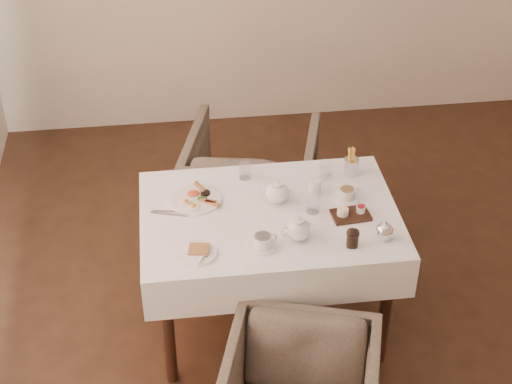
{
  "coord_description": "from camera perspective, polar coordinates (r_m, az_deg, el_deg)",
  "views": [
    {
      "loc": [
        -1.02,
        -2.8,
        3.11
      ],
      "look_at": [
        -0.62,
        0.36,
        0.82
      ],
      "focal_mm": 55.0,
      "sensor_mm": 36.0,
      "label": 1
    }
  ],
  "objects": [
    {
      "name": "glass_left",
      "position": [
        4.11,
        -0.81,
        1.54
      ],
      "size": [
        0.07,
        0.07,
        0.09
      ],
      "primitive_type": "cylinder",
      "rotation": [
        0.0,
        0.0,
        0.13
      ],
      "color": "silver",
      "rests_on": "table"
    },
    {
      "name": "fries_cup",
      "position": [
        4.16,
        6.96,
        2.15
      ],
      "size": [
        0.08,
        0.08,
        0.16
      ],
      "rotation": [
        0.0,
        0.0,
        0.07
      ],
      "color": "silver",
      "rests_on": "table"
    },
    {
      "name": "breakfast_plate",
      "position": [
        3.98,
        -4.38,
        -0.46
      ],
      "size": [
        0.26,
        0.26,
        0.03
      ],
      "rotation": [
        0.0,
        0.0,
        -0.01
      ],
      "color": "white",
      "rests_on": "table"
    },
    {
      "name": "table",
      "position": [
        3.96,
        0.97,
        -2.88
      ],
      "size": [
        1.28,
        0.88,
        0.75
      ],
      "color": "black",
      "rests_on": "ground"
    },
    {
      "name": "pepper_mill_left",
      "position": [
        3.68,
        7.14,
        -3.32
      ],
      "size": [
        0.05,
        0.05,
        0.1
      ],
      "primitive_type": null,
      "rotation": [
        0.0,
        0.0,
        0.02
      ],
      "color": "black",
      "rests_on": "table"
    },
    {
      "name": "silver_pot",
      "position": [
        3.74,
        9.32,
        -2.75
      ],
      "size": [
        0.12,
        0.11,
        0.11
      ],
      "primitive_type": null,
      "rotation": [
        0.0,
        0.0,
        0.21
      ],
      "color": "white",
      "rests_on": "table"
    },
    {
      "name": "teacup_far",
      "position": [
        3.99,
        6.63,
        -0.17
      ],
      "size": [
        0.12,
        0.12,
        0.06
      ],
      "rotation": [
        0.0,
        0.0,
        0.24
      ],
      "color": "white",
      "rests_on": "table"
    },
    {
      "name": "armchair_far",
      "position": [
        4.78,
        -0.33,
        0.55
      ],
      "size": [
        0.94,
        0.95,
        0.71
      ],
      "primitive_type": "imported",
      "rotation": [
        0.0,
        0.0,
        2.87
      ],
      "color": "#453B33",
      "rests_on": "ground"
    },
    {
      "name": "creamer",
      "position": [
        4.01,
        4.28,
        0.46
      ],
      "size": [
        0.08,
        0.08,
        0.08
      ],
      "primitive_type": "cylinder",
      "rotation": [
        0.0,
        0.0,
        0.28
      ],
      "color": "white",
      "rests_on": "table"
    },
    {
      "name": "teapot_front",
      "position": [
        3.69,
        3.07,
        -2.62
      ],
      "size": [
        0.19,
        0.16,
        0.13
      ],
      "primitive_type": null,
      "rotation": [
        0.0,
        0.0,
        0.22
      ],
      "color": "white",
      "rests_on": "table"
    },
    {
      "name": "condiment_board",
      "position": [
        3.88,
        6.88,
        -1.58
      ],
      "size": [
        0.2,
        0.14,
        0.05
      ],
      "rotation": [
        0.0,
        0.0,
        0.09
      ],
      "color": "black",
      "rests_on": "table"
    },
    {
      "name": "glass_mid",
      "position": [
        3.88,
        4.15,
        -0.86
      ],
      "size": [
        0.08,
        0.08,
        0.09
      ],
      "primitive_type": "cylinder",
      "rotation": [
        0.0,
        0.0,
        0.22
      ],
      "color": "silver",
      "rests_on": "table"
    },
    {
      "name": "teapot_centre",
      "position": [
        3.92,
        1.56,
        0.06
      ],
      "size": [
        0.19,
        0.16,
        0.13
      ],
      "primitive_type": null,
      "rotation": [
        0.0,
        0.0,
        -0.19
      ],
      "color": "white",
      "rests_on": "table"
    },
    {
      "name": "cutlery_knife",
      "position": [
        3.9,
        -6.33,
        -1.63
      ],
      "size": [
        0.19,
        0.07,
        0.0
      ],
      "primitive_type": "cube",
      "rotation": [
        0.0,
        0.0,
        1.3
      ],
      "color": "silver",
      "rests_on": "table"
    },
    {
      "name": "cutlery_fork",
      "position": [
        3.91,
        -6.26,
        -1.43
      ],
      "size": [
        0.19,
        0.05,
        0.0
      ],
      "primitive_type": "cube",
      "rotation": [
        0.0,
        0.0,
        1.39
      ],
      "color": "silver",
      "rests_on": "table"
    },
    {
      "name": "teacup_near",
      "position": [
        3.66,
        0.49,
        -3.65
      ],
      "size": [
        0.14,
        0.14,
        0.07
      ],
      "rotation": [
        0.0,
        0.0,
        0.23
      ],
      "color": "white",
      "rests_on": "table"
    },
    {
      "name": "glass_right",
      "position": [
        4.13,
        5.11,
        1.6
      ],
      "size": [
        0.09,
        0.09,
        0.09
      ],
      "primitive_type": "cylinder",
      "rotation": [
        0.0,
        0.0,
        -0.34
      ],
      "color": "silver",
      "rests_on": "table"
    },
    {
      "name": "side_plate",
      "position": [
        3.64,
        -4.44,
        -4.47
      ],
      "size": [
        0.2,
        0.19,
        0.02
      ],
      "rotation": [
        0.0,
        0.0,
        -0.38
      ],
      "color": "white",
      "rests_on": "table"
    },
    {
      "name": "pepper_mill_right",
      "position": [
        3.68,
        6.96,
        -3.3
      ],
      "size": [
        0.06,
        0.06,
        0.11
      ],
      "primitive_type": null,
      "rotation": [
        0.0,
        0.0,
        -0.18
      ],
      "color": "black",
      "rests_on": "table"
    }
  ]
}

